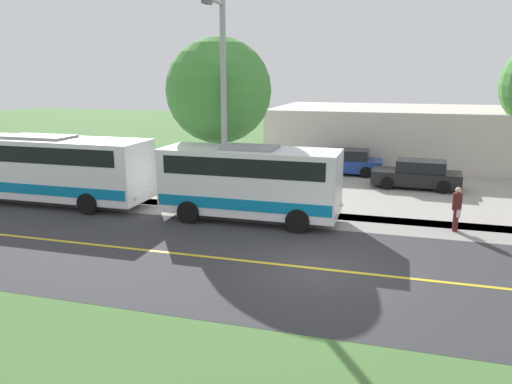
{
  "coord_description": "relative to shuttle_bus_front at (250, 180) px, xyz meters",
  "views": [
    {
      "loc": [
        14.06,
        2.19,
        5.75
      ],
      "look_at": [
        -3.5,
        -2.93,
        1.4
      ],
      "focal_mm": 34.88,
      "sensor_mm": 36.0,
      "label": 1
    }
  ],
  "objects": [
    {
      "name": "shuttle_bus_front",
      "position": [
        0.0,
        0.0,
        0.0
      ],
      "size": [
        2.65,
        7.18,
        3.0
      ],
      "color": "white",
      "rests_on": "ground"
    },
    {
      "name": "tree_curbside",
      "position": [
        -2.9,
        -2.36,
        3.36
      ],
      "size": [
        4.75,
        4.75,
        7.4
      ],
      "color": "brown",
      "rests_on": "ground"
    },
    {
      "name": "parked_car_far",
      "position": [
        -7.89,
        6.61,
        -0.96
      ],
      "size": [
        2.22,
        4.5,
        1.45
      ],
      "color": "black",
      "rests_on": "ground"
    },
    {
      "name": "street_light_pole",
      "position": [
        -0.38,
        -1.26,
        3.03
      ],
      "size": [
        1.97,
        0.24,
        8.52
      ],
      "color": "#9E9EA3",
      "rests_on": "ground"
    },
    {
      "name": "road_centre_line",
      "position": [
        4.5,
        3.46,
        -1.64
      ],
      "size": [
        0.16,
        100.0,
        0.0
      ],
      "primitive_type": "cube",
      "color": "gold",
      "rests_on": "ground"
    },
    {
      "name": "pedestrian_with_bags",
      "position": [
        -0.69,
        7.84,
        -0.75
      ],
      "size": [
        0.72,
        0.34,
        1.68
      ],
      "color": "#4C1919",
      "rests_on": "ground"
    },
    {
      "name": "parking_lot_surface",
      "position": [
        -7.9,
        6.46,
        -1.64
      ],
      "size": [
        14.0,
        36.0,
        0.01
      ],
      "primitive_type": "cube",
      "color": "#9E9991",
      "rests_on": "ground"
    },
    {
      "name": "commercial_building",
      "position": [
        -16.9,
        5.95,
        0.12
      ],
      "size": [
        10.0,
        17.39,
        3.54
      ],
      "primitive_type": "cube",
      "color": "beige",
      "rests_on": "ground"
    },
    {
      "name": "sidewalk",
      "position": [
        -0.7,
        3.46,
        -1.64
      ],
      "size": [
        2.4,
        100.0,
        0.01
      ],
      "primitive_type": "cube",
      "color": "gray",
      "rests_on": "ground"
    },
    {
      "name": "road_surface",
      "position": [
        4.5,
        3.46,
        -1.64
      ],
      "size": [
        8.0,
        100.0,
        0.01
      ],
      "primitive_type": "cube",
      "color": "#333335",
      "rests_on": "ground"
    },
    {
      "name": "parked_car_near",
      "position": [
        -10.64,
        2.57,
        -0.96
      ],
      "size": [
        2.03,
        4.41,
        1.45
      ],
      "color": "navy",
      "rests_on": "ground"
    },
    {
      "name": "transit_bus_rear",
      "position": [
        -0.06,
        -9.9,
        0.04
      ],
      "size": [
        2.78,
        10.17,
        3.07
      ],
      "color": "white",
      "rests_on": "ground"
    },
    {
      "name": "ground_plane",
      "position": [
        4.5,
        3.46,
        -1.65
      ],
      "size": [
        120.0,
        120.0,
        0.0
      ],
      "primitive_type": "plane",
      "color": "#477238"
    }
  ]
}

